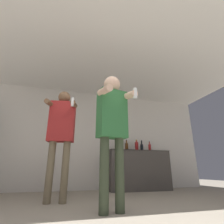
# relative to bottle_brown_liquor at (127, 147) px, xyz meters

# --- Properties ---
(wall_back) EXTENTS (7.00, 0.06, 2.55)m
(wall_back) POSITION_rel_bottle_brown_liquor_xyz_m (-1.16, 0.29, 0.23)
(wall_back) COLOR silver
(wall_back) RESTS_ON ground_plane
(ceiling_slab) EXTENTS (7.00, 3.73, 0.05)m
(ceiling_slab) POSITION_rel_bottle_brown_liquor_xyz_m (-1.16, -1.35, 1.53)
(ceiling_slab) COLOR silver
(ceiling_slab) RESTS_ON wall_back
(counter) EXTENTS (1.55, 0.67, 0.93)m
(counter) POSITION_rel_bottle_brown_liquor_xyz_m (0.24, -0.06, -0.58)
(counter) COLOR #47423D
(counter) RESTS_ON ground_plane
(bottle_brown_liquor) EXTENTS (0.08, 0.08, 0.30)m
(bottle_brown_liquor) POSITION_rel_bottle_brown_liquor_xyz_m (0.00, 0.00, 0.00)
(bottle_brown_liquor) COLOR #563314
(bottle_brown_liquor) RESTS_ON counter
(bottle_amber_bourbon) EXTENTS (0.07, 0.07, 0.28)m
(bottle_amber_bourbon) POSITION_rel_bottle_brown_liquor_xyz_m (0.66, 0.00, -0.01)
(bottle_amber_bourbon) COLOR maroon
(bottle_amber_bourbon) RESTS_ON counter
(bottle_short_whiskey) EXTENTS (0.09, 0.09, 0.32)m
(bottle_short_whiskey) POSITION_rel_bottle_brown_liquor_xyz_m (0.28, -0.00, 0.02)
(bottle_short_whiskey) COLOR maroon
(bottle_short_whiskey) RESTS_ON counter
(bottle_dark_rum) EXTENTS (0.09, 0.09, 0.24)m
(bottle_dark_rum) POSITION_rel_bottle_brown_liquor_xyz_m (-0.23, -0.00, -0.03)
(bottle_dark_rum) COLOR black
(bottle_dark_rum) RESTS_ON counter
(bottle_clear_vodka) EXTENTS (0.08, 0.08, 0.30)m
(bottle_clear_vodka) POSITION_rel_bottle_brown_liquor_xyz_m (0.43, -0.00, -0.00)
(bottle_clear_vodka) COLOR black
(bottle_clear_vodka) RESTS_ON counter
(person_woman_foreground) EXTENTS (0.49, 0.47, 1.71)m
(person_woman_foreground) POSITION_rel_bottle_brown_liquor_xyz_m (-1.03, -2.21, 0.00)
(person_woman_foreground) COLOR #38422D
(person_woman_foreground) RESTS_ON ground_plane
(person_man_side) EXTENTS (0.52, 0.53, 1.78)m
(person_man_side) POSITION_rel_bottle_brown_liquor_xyz_m (-1.66, -1.38, 0.05)
(person_man_side) COLOR #75664C
(person_man_side) RESTS_ON ground_plane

